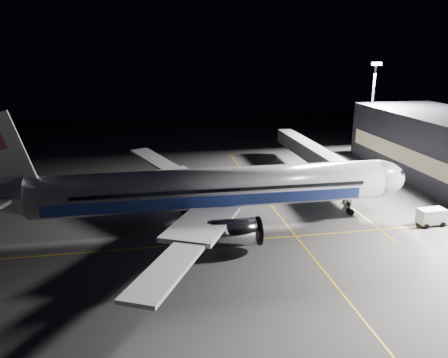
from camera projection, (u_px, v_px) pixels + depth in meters
name	position (u px, v px, depth m)	size (l,w,h in m)	color
ground	(214.00, 224.00, 61.33)	(200.00, 200.00, 0.00)	#4C4C4F
guide_line_main	(282.00, 219.00, 63.03)	(0.25, 80.00, 0.01)	gold
guide_line_cross	(221.00, 242.00, 55.69)	(70.00, 0.25, 0.01)	gold
guide_line_side	(332.00, 192.00, 74.48)	(0.25, 40.00, 0.01)	gold
airliner	(206.00, 190.00, 59.63)	(61.48, 54.22, 16.64)	silver
terminal	(447.00, 147.00, 80.56)	(18.12, 40.00, 12.00)	black
jet_bridge	(316.00, 155.00, 80.72)	(3.60, 34.40, 6.30)	#B2B2B7
floodlight_mast_north	(372.00, 102.00, 94.59)	(2.40, 0.68, 20.70)	#59595E
service_truck	(434.00, 216.00, 60.57)	(4.90, 2.37, 2.44)	white
baggage_tug	(202.00, 175.00, 81.99)	(2.41, 1.97, 1.69)	black
safety_cone_a	(222.00, 209.00, 65.89)	(0.40, 0.40, 0.60)	red
safety_cone_b	(174.00, 198.00, 70.60)	(0.43, 0.43, 0.64)	red
safety_cone_c	(181.00, 211.00, 65.30)	(0.37, 0.37, 0.56)	red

